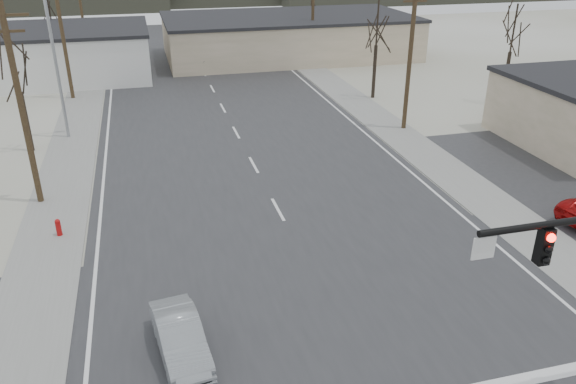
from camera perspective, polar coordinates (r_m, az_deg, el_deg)
The scene contains 21 objects.
ground at distance 21.30m, azimuth 4.20°, elevation -11.36°, with size 140.00×140.00×0.00m, color silver.
main_road at distance 34.08m, azimuth -3.84°, elevation 3.36°, with size 18.00×110.00×0.05m, color #2A2A2D.
cross_road at distance 21.29m, azimuth 4.20°, elevation -11.32°, with size 90.00×10.00×0.04m, color #2A2A2D.
sidewalk_left at distance 38.56m, azimuth -21.04°, elevation 4.33°, with size 3.00×90.00×0.06m, color gray.
sidewalk_right at distance 41.63m, azimuth 9.34°, elevation 7.18°, with size 3.00×90.00×0.06m, color gray.
fire_hydrant at distance 27.38m, azimuth -22.29°, elevation -3.34°, with size 0.24×0.24×0.87m.
building_left_far at distance 57.97m, azimuth -25.20°, elevation 12.52°, with size 22.30×12.30×4.50m.
building_right_far at distance 63.04m, azimuth 0.03°, elevation 15.58°, with size 26.30×14.30×4.30m.
upole_left_b at distance 29.63m, azimuth -25.53°, elevation 8.20°, with size 2.20×0.30×10.00m.
upole_left_c at distance 49.02m, azimuth -21.94°, elevation 14.72°, with size 2.20×0.30×10.00m.
upole_left_d at distance 68.76m, azimuth -20.34°, elevation 17.50°, with size 2.20×0.30×10.00m.
upole_right_a at distance 38.97m, azimuth 12.32°, elevation 13.62°, with size 2.20×0.30×10.00m.
upole_right_b at distance 59.19m, azimuth 2.54°, elevation 17.93°, with size 2.20×0.30×10.00m.
streetlight_main at distance 39.18m, azimuth -22.26°, elevation 12.22°, with size 2.40×0.25×9.00m.
tree_left_near at distance 37.57m, azimuth -25.95°, elevation 11.30°, with size 3.30×3.30×7.35m.
tree_right_mid at distance 46.41m, azimuth 9.08°, elevation 16.54°, with size 3.74×3.74×8.33m.
tree_left_far at distance 62.98m, azimuth -23.22°, elevation 17.46°, with size 3.96×3.96×8.82m.
tree_lot at distance 47.71m, azimuth 21.94°, elevation 14.91°, with size 3.52×3.52×7.84m.
sedan_crossing at distance 19.04m, azimuth -10.89°, elevation -14.29°, with size 1.37×3.93×1.30m, color gray.
car_far_a at distance 57.17m, azimuth -8.67°, elevation 12.86°, with size 1.94×4.78×1.39m, color black.
car_far_b at distance 65.07m, azimuth -15.08°, elevation 13.84°, with size 1.77×4.41×1.50m, color black.
Camera 1 is at (-5.81, -16.12, 12.65)m, focal length 35.00 mm.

